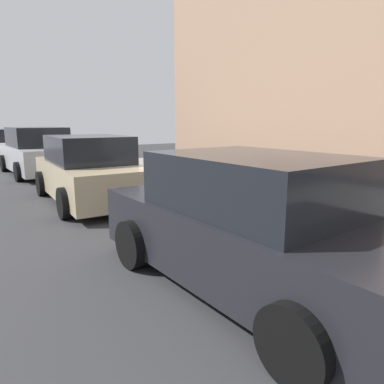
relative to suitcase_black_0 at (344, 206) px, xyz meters
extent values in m
plane|color=#333335|center=(3.25, 0.85, -0.51)|extent=(40.00, 40.00, 0.00)
cube|color=gray|center=(3.25, -1.65, -0.44)|extent=(18.00, 5.00, 0.14)
cube|color=black|center=(0.00, 0.00, 0.00)|extent=(0.44, 0.26, 0.73)
cube|color=black|center=(0.00, 0.00, 0.00)|extent=(0.44, 0.06, 0.75)
cylinder|color=gray|center=(-0.19, 0.00, 0.39)|extent=(0.02, 0.02, 0.04)
cylinder|color=gray|center=(0.19, 0.00, 0.39)|extent=(0.02, 0.02, 0.04)
cylinder|color=black|center=(0.00, 0.00, 0.41)|extent=(0.37, 0.03, 0.02)
cylinder|color=black|center=(-0.19, 0.00, -0.35)|extent=(0.04, 0.02, 0.04)
cylinder|color=black|center=(0.19, 0.00, -0.35)|extent=(0.04, 0.02, 0.04)
cube|color=#0F606B|center=(0.51, -0.01, -0.01)|extent=(0.38, 0.24, 0.72)
cube|color=black|center=(0.51, -0.01, -0.01)|extent=(0.37, 0.07, 0.73)
cylinder|color=gray|center=(0.36, -0.02, 0.46)|extent=(0.02, 0.02, 0.22)
cylinder|color=gray|center=(0.66, 0.01, 0.46)|extent=(0.02, 0.02, 0.22)
cylinder|color=black|center=(0.51, -0.01, 0.57)|extent=(0.30, 0.05, 0.02)
cylinder|color=black|center=(0.36, -0.02, -0.35)|extent=(0.05, 0.02, 0.04)
cylinder|color=black|center=(0.67, 0.01, -0.35)|extent=(0.05, 0.02, 0.04)
cube|color=#9EA0A8|center=(1.05, 0.11, -0.12)|extent=(0.50, 0.28, 0.50)
cube|color=black|center=(1.05, 0.11, -0.12)|extent=(0.49, 0.08, 0.51)
cylinder|color=gray|center=(0.84, 0.13, 0.16)|extent=(0.02, 0.02, 0.04)
cylinder|color=gray|center=(1.26, 0.10, 0.16)|extent=(0.02, 0.02, 0.04)
cylinder|color=black|center=(1.05, 0.11, 0.18)|extent=(0.42, 0.05, 0.02)
cylinder|color=black|center=(0.83, 0.13, -0.35)|extent=(0.05, 0.02, 0.04)
cylinder|color=black|center=(1.26, 0.10, -0.35)|extent=(0.05, 0.02, 0.04)
cube|color=#59601E|center=(1.61, 0.01, 0.02)|extent=(0.43, 0.28, 0.78)
cube|color=black|center=(1.61, 0.01, 0.02)|extent=(0.42, 0.07, 0.80)
cylinder|color=gray|center=(1.43, 0.03, 0.43)|extent=(0.02, 0.02, 0.04)
cylinder|color=gray|center=(1.78, 0.00, 0.43)|extent=(0.02, 0.02, 0.04)
cylinder|color=black|center=(1.61, 0.01, 0.45)|extent=(0.35, 0.05, 0.02)
cylinder|color=black|center=(1.43, 0.03, -0.35)|extent=(0.05, 0.02, 0.04)
cylinder|color=black|center=(1.79, 0.00, -0.35)|extent=(0.05, 0.02, 0.04)
cube|color=navy|center=(2.15, 0.05, -0.03)|extent=(0.46, 0.26, 0.68)
cube|color=black|center=(2.15, 0.05, -0.03)|extent=(0.45, 0.08, 0.69)
cylinder|color=gray|center=(1.96, 0.07, 0.45)|extent=(0.02, 0.02, 0.27)
cylinder|color=gray|center=(2.34, 0.03, 0.45)|extent=(0.02, 0.02, 0.27)
cylinder|color=black|center=(2.15, 0.05, 0.58)|extent=(0.38, 0.06, 0.02)
cylinder|color=black|center=(1.95, 0.07, -0.35)|extent=(0.05, 0.02, 0.04)
cylinder|color=black|center=(2.34, 0.03, -0.35)|extent=(0.05, 0.02, 0.04)
cube|color=red|center=(2.67, 0.13, -0.06)|extent=(0.40, 0.24, 0.61)
cube|color=black|center=(2.67, 0.13, -0.06)|extent=(0.39, 0.07, 0.62)
cylinder|color=gray|center=(2.51, 0.11, 0.35)|extent=(0.02, 0.02, 0.23)
cylinder|color=gray|center=(2.83, 0.14, 0.35)|extent=(0.02, 0.02, 0.23)
cylinder|color=black|center=(2.67, 0.13, 0.47)|extent=(0.32, 0.05, 0.02)
cylinder|color=black|center=(2.51, 0.11, -0.35)|extent=(0.05, 0.02, 0.04)
cylinder|color=black|center=(2.84, 0.14, -0.35)|extent=(0.05, 0.02, 0.04)
cube|color=maroon|center=(3.22, 0.15, -0.03)|extent=(0.50, 0.29, 0.68)
cube|color=black|center=(3.22, 0.15, -0.03)|extent=(0.49, 0.09, 0.69)
cylinder|color=gray|center=(3.01, 0.17, 0.46)|extent=(0.02, 0.02, 0.30)
cylinder|color=gray|center=(3.42, 0.13, 0.46)|extent=(0.02, 0.02, 0.30)
cylinder|color=black|center=(3.22, 0.15, 0.61)|extent=(0.42, 0.06, 0.02)
cylinder|color=black|center=(3.00, 0.17, -0.35)|extent=(0.05, 0.02, 0.04)
cylinder|color=black|center=(3.43, 0.13, -0.35)|extent=(0.05, 0.02, 0.04)
cube|color=black|center=(3.78, 0.13, -0.04)|extent=(0.44, 0.26, 0.65)
cube|color=black|center=(3.78, 0.13, -0.04)|extent=(0.44, 0.05, 0.66)
cylinder|color=gray|center=(3.60, 0.13, 0.39)|extent=(0.02, 0.02, 0.21)
cylinder|color=gray|center=(3.97, 0.13, 0.39)|extent=(0.02, 0.02, 0.21)
cylinder|color=black|center=(3.78, 0.13, 0.49)|extent=(0.37, 0.03, 0.02)
cylinder|color=black|center=(3.59, 0.13, -0.35)|extent=(0.04, 0.02, 0.04)
cylinder|color=black|center=(3.97, 0.13, -0.35)|extent=(0.04, 0.02, 0.04)
cube|color=#0F606B|center=(4.35, 0.06, -0.04)|extent=(0.48, 0.23, 0.65)
cube|color=black|center=(4.35, 0.06, -0.04)|extent=(0.48, 0.06, 0.66)
cylinder|color=gray|center=(4.14, 0.07, 0.41)|extent=(0.02, 0.02, 0.25)
cylinder|color=gray|center=(4.55, 0.05, 0.41)|extent=(0.02, 0.02, 0.25)
cylinder|color=black|center=(4.35, 0.06, 0.53)|extent=(0.41, 0.04, 0.02)
cylinder|color=black|center=(4.14, 0.07, -0.35)|extent=(0.04, 0.02, 0.04)
cylinder|color=black|center=(4.56, 0.05, -0.35)|extent=(0.04, 0.02, 0.04)
cube|color=#9EA0A8|center=(4.88, 0.02, 0.01)|extent=(0.37, 0.22, 0.75)
cube|color=black|center=(4.88, 0.02, 0.01)|extent=(0.38, 0.04, 0.77)
cylinder|color=gray|center=(4.73, 0.02, 0.40)|extent=(0.02, 0.02, 0.04)
cylinder|color=gray|center=(5.04, 0.02, 0.40)|extent=(0.02, 0.02, 0.04)
cylinder|color=black|center=(4.88, 0.02, 0.42)|extent=(0.31, 0.02, 0.02)
cylinder|color=black|center=(4.72, 0.02, -0.35)|extent=(0.04, 0.02, 0.04)
cylinder|color=black|center=(5.04, 0.02, -0.35)|extent=(0.04, 0.02, 0.04)
cylinder|color=#D89E0C|center=(5.87, 0.07, -0.06)|extent=(0.20, 0.20, 0.61)
sphere|color=#D89E0C|center=(5.87, 0.07, 0.30)|extent=(0.21, 0.21, 0.21)
cylinder|color=#D89E0C|center=(6.02, 0.07, -0.03)|extent=(0.09, 0.10, 0.09)
cylinder|color=#D89E0C|center=(5.72, 0.07, -0.03)|extent=(0.09, 0.10, 0.09)
cylinder|color=brown|center=(6.64, 0.22, 0.01)|extent=(0.13, 0.13, 0.76)
cube|color=black|center=(-0.45, 2.60, 0.05)|extent=(4.23, 1.79, 0.76)
cube|color=black|center=(-0.45, 2.60, 0.74)|extent=(2.21, 1.62, 0.62)
cylinder|color=black|center=(0.84, 3.49, -0.19)|extent=(0.64, 0.23, 0.64)
cylinder|color=black|center=(0.86, 1.75, -0.19)|extent=(0.64, 0.23, 0.64)
cylinder|color=black|center=(-1.77, 3.45, -0.19)|extent=(0.64, 0.23, 0.64)
cube|color=tan|center=(5.02, 2.60, 0.05)|extent=(4.32, 1.98, 0.77)
cube|color=black|center=(5.02, 2.60, 0.75)|extent=(2.29, 1.73, 0.63)
cylinder|color=black|center=(6.38, 3.41, -0.19)|extent=(0.65, 0.25, 0.64)
cylinder|color=black|center=(6.28, 1.64, -0.19)|extent=(0.65, 0.25, 0.64)
cylinder|color=black|center=(3.76, 3.56, -0.19)|extent=(0.65, 0.25, 0.64)
cylinder|color=black|center=(3.66, 1.79, -0.19)|extent=(0.65, 0.25, 0.64)
cube|color=#B2B5BA|center=(10.54, 2.60, 0.09)|extent=(4.64, 1.96, 0.84)
cube|color=black|center=(10.54, 2.60, 0.85)|extent=(2.43, 1.77, 0.68)
cylinder|color=black|center=(11.95, 3.57, -0.19)|extent=(0.64, 0.23, 0.64)
cylinder|color=black|center=(11.99, 1.68, -0.19)|extent=(0.64, 0.23, 0.64)
cylinder|color=black|center=(9.09, 3.52, -0.19)|extent=(0.64, 0.23, 0.64)
cylinder|color=black|center=(9.13, 1.63, -0.19)|extent=(0.64, 0.23, 0.64)
cube|color=silver|center=(16.46, 2.60, 0.04)|extent=(4.55, 2.00, 0.75)
cube|color=black|center=(16.46, 2.60, 0.72)|extent=(2.41, 1.74, 0.61)
cylinder|color=black|center=(17.79, 1.64, -0.19)|extent=(0.65, 0.26, 0.64)
cylinder|color=black|center=(15.03, 1.79, -0.19)|extent=(0.65, 0.26, 0.64)
camera|label=1|loc=(-3.19, 5.38, 1.40)|focal=32.69mm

